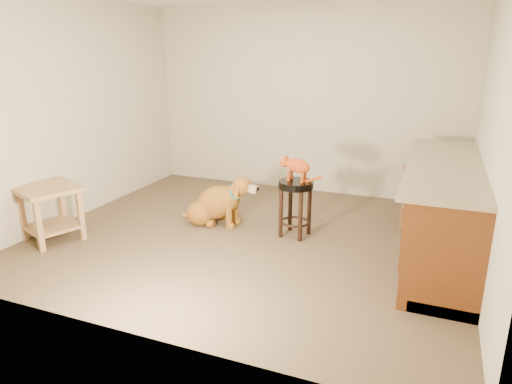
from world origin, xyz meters
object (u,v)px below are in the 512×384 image
at_px(padded_stool, 296,197).
at_px(wood_stool, 422,201).
at_px(golden_retriever, 217,204).
at_px(side_table, 50,205).
at_px(tabby_kitten, 295,166).

height_order(padded_stool, wood_stool, wood_stool).
bearing_deg(golden_retriever, side_table, -140.80).
bearing_deg(golden_retriever, tabby_kitten, 0.75).
distance_m(padded_stool, golden_retriever, 0.99).
distance_m(wood_stool, tabby_kitten, 1.45).
relative_size(wood_stool, golden_retriever, 0.74).
bearing_deg(side_table, golden_retriever, 37.98).
distance_m(wood_stool, golden_retriever, 2.32).
xyz_separation_m(side_table, golden_retriever, (1.42, 1.11, -0.15)).
bearing_deg(padded_stool, golden_retriever, 179.37).
relative_size(wood_stool, tabby_kitten, 1.56).
distance_m(side_table, tabby_kitten, 2.66).
distance_m(wood_stool, side_table, 4.02).
distance_m(padded_stool, tabby_kitten, 0.35).
bearing_deg(wood_stool, padded_stool, -157.89).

